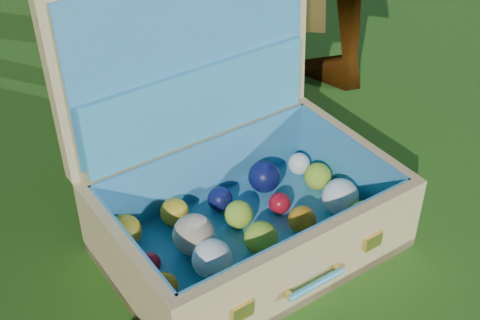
{
  "coord_description": "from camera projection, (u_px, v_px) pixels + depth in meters",
  "views": [
    {
      "loc": [
        -0.45,
        -0.96,
        1.1
      ],
      "look_at": [
        -0.13,
        0.21,
        0.19
      ],
      "focal_mm": 50.0,
      "sensor_mm": 36.0,
      "label": 1
    }
  ],
  "objects": [
    {
      "name": "ground",
      "position": [
        319.0,
        275.0,
        1.5
      ],
      "size": [
        60.0,
        60.0,
        0.0
      ],
      "primitive_type": "plane",
      "color": "#215114",
      "rests_on": "ground"
    },
    {
      "name": "suitcase",
      "position": [
        230.0,
        171.0,
        1.51
      ],
      "size": [
        0.77,
        0.67,
        0.62
      ],
      "rotation": [
        0.0,
        0.0,
        0.33
      ],
      "color": "tan",
      "rests_on": "ground"
    }
  ]
}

